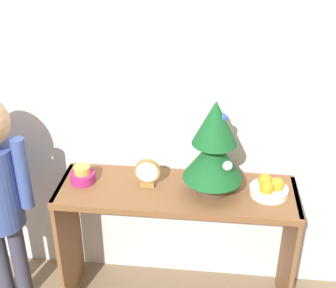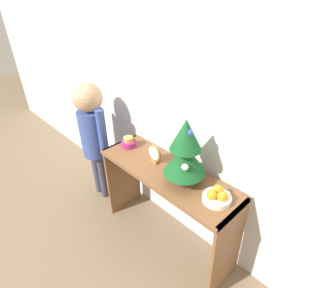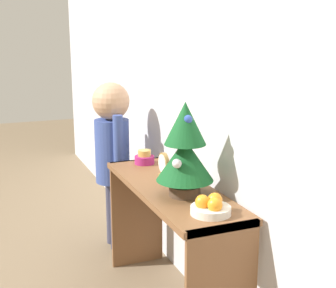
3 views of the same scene
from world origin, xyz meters
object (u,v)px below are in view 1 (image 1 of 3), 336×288
at_px(mini_tree, 214,148).
at_px(desk_clock, 147,173).
at_px(fruit_bowl, 269,188).
at_px(singing_bowl, 83,175).

distance_m(mini_tree, desk_clock, 0.34).
height_order(fruit_bowl, singing_bowl, fruit_bowl).
relative_size(mini_tree, singing_bowl, 3.84).
xyz_separation_m(mini_tree, desk_clock, (-0.30, 0.01, -0.16)).
relative_size(mini_tree, desk_clock, 3.22).
distance_m(fruit_bowl, desk_clock, 0.56).
relative_size(fruit_bowl, desk_clock, 1.25).
distance_m(mini_tree, fruit_bowl, 0.32).
xyz_separation_m(fruit_bowl, singing_bowl, (-0.86, 0.01, 0.00)).
height_order(singing_bowl, desk_clock, desk_clock).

